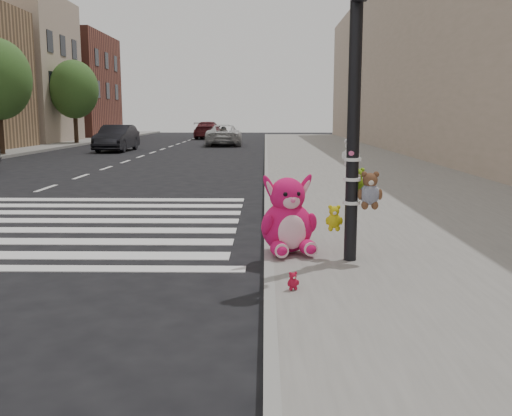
# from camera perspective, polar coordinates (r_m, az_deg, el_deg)

# --- Properties ---
(ground) EXTENTS (120.00, 120.00, 0.00)m
(ground) POSITION_cam_1_polar(r_m,az_deg,el_deg) (5.93, -14.02, -10.62)
(ground) COLOR black
(ground) RESTS_ON ground
(sidewalk_near) EXTENTS (7.00, 80.00, 0.14)m
(sidewalk_near) POSITION_cam_1_polar(r_m,az_deg,el_deg) (15.89, 13.63, 2.09)
(sidewalk_near) COLOR slate
(sidewalk_near) RESTS_ON ground
(curb_edge) EXTENTS (0.12, 80.00, 0.15)m
(curb_edge) POSITION_cam_1_polar(r_m,az_deg,el_deg) (15.50, 1.09, 2.18)
(curb_edge) COLOR gray
(curb_edge) RESTS_ON ground
(bld_far_d) EXTENTS (6.00, 8.00, 10.00)m
(bld_far_d) POSITION_cam_1_polar(r_m,az_deg,el_deg) (43.92, -22.44, 12.55)
(bld_far_d) COLOR tan
(bld_far_d) RESTS_ON ground
(bld_far_e) EXTENTS (6.00, 10.00, 9.00)m
(bld_far_e) POSITION_cam_1_polar(r_m,az_deg,el_deg) (54.18, -17.76, 11.52)
(bld_far_e) COLOR brown
(bld_far_e) RESTS_ON ground
(bld_near) EXTENTS (5.00, 60.00, 10.00)m
(bld_near) POSITION_cam_1_polar(r_m,az_deg,el_deg) (27.10, 21.05, 15.08)
(bld_near) COLOR tan
(bld_near) RESTS_ON ground
(signal_pole) EXTENTS (0.70, 0.49, 4.00)m
(signal_pole) POSITION_cam_1_polar(r_m,az_deg,el_deg) (7.28, 9.95, 7.40)
(signal_pole) COLOR black
(signal_pole) RESTS_ON sidewalk_near
(tree_far_c) EXTENTS (3.20, 3.20, 5.44)m
(tree_far_c) POSITION_cam_1_polar(r_m,az_deg,el_deg) (40.46, -17.74, 11.22)
(tree_far_c) COLOR #382619
(tree_far_c) RESTS_ON sidewalk_far
(pink_bunny) EXTENTS (0.83, 0.92, 1.09)m
(pink_bunny) POSITION_cam_1_polar(r_m,az_deg,el_deg) (7.69, 3.20, -1.27)
(pink_bunny) COLOR #DE125F
(pink_bunny) RESTS_ON sidewalk_near
(red_teddy) EXTENTS (0.16, 0.14, 0.20)m
(red_teddy) POSITION_cam_1_polar(r_m,az_deg,el_deg) (6.15, 3.71, -7.29)
(red_teddy) COLOR #B3112E
(red_teddy) RESTS_ON sidewalk_near
(car_dark_far) EXTENTS (1.62, 4.42, 1.45)m
(car_dark_far) POSITION_cam_1_polar(r_m,az_deg,el_deg) (32.55, -13.76, 6.81)
(car_dark_far) COLOR black
(car_dark_far) RESTS_ON ground
(car_white_near) EXTENTS (2.53, 5.02, 1.36)m
(car_white_near) POSITION_cam_1_polar(r_m,az_deg,el_deg) (37.63, -3.25, 7.29)
(car_white_near) COLOR silver
(car_white_near) RESTS_ON ground
(car_maroon_near) EXTENTS (2.13, 4.97, 1.43)m
(car_maroon_near) POSITION_cam_1_polar(r_m,az_deg,el_deg) (48.63, -4.80, 7.77)
(car_maroon_near) COLOR #59191E
(car_maroon_near) RESTS_ON ground
(car_silver_deep) EXTENTS (1.71, 3.91, 1.31)m
(car_silver_deep) POSITION_cam_1_polar(r_m,az_deg,el_deg) (45.05, -13.74, 7.34)
(car_silver_deep) COLOR #9E9EA3
(car_silver_deep) RESTS_ON ground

